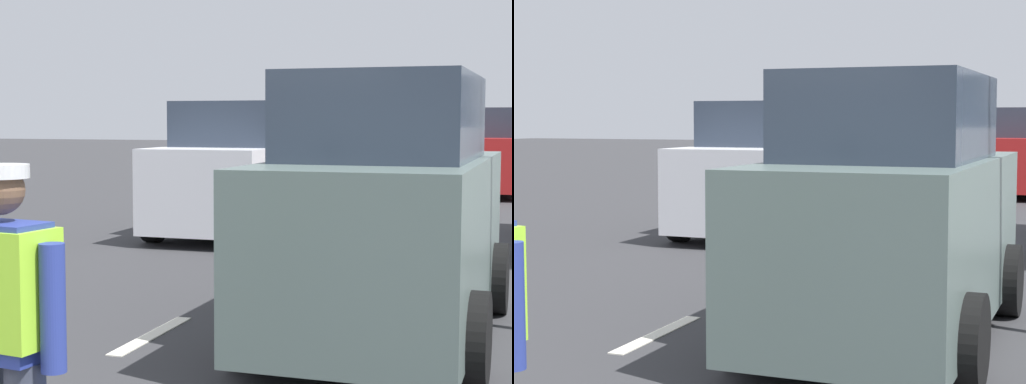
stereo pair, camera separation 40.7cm
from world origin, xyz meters
TOP-DOWN VIEW (x-y plane):
  - ground_plane at (0.00, 21.00)m, footprint 96.00×96.00m
  - lane_center_line at (0.00, 25.20)m, footprint 0.14×46.40m
  - car_outgoing_ahead at (1.92, 6.32)m, footprint 1.87×3.99m
  - car_oncoming_lead at (-1.56, 12.16)m, footprint 2.07×3.81m
  - car_oncoming_third at (-1.69, 30.97)m, footprint 1.99×4.05m

SIDE VIEW (x-z plane):
  - ground_plane at x=0.00m, z-range 0.00..0.00m
  - lane_center_line at x=0.00m, z-range 0.00..0.01m
  - car_oncoming_lead at x=-1.56m, z-range -0.08..2.06m
  - car_oncoming_third at x=-1.69m, z-range -0.08..2.07m
  - car_outgoing_ahead at x=1.92m, z-range -0.08..2.15m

